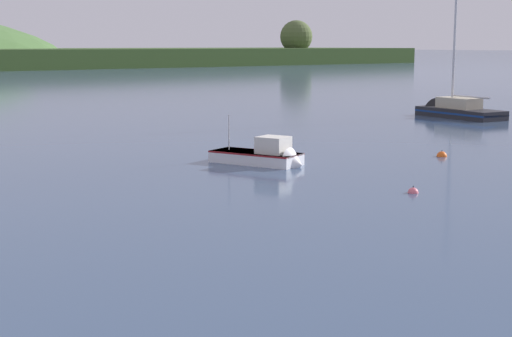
% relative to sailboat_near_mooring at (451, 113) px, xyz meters
% --- Properties ---
extents(sailboat_near_mooring, '(3.55, 9.48, 14.95)m').
position_rel_sailboat_near_mooring_xyz_m(sailboat_near_mooring, '(0.00, 0.00, 0.00)').
color(sailboat_near_mooring, '#232328').
rests_on(sailboat_near_mooring, ground).
extents(fishing_boat_moored, '(3.86, 5.59, 3.27)m').
position_rel_sailboat_near_mooring_xyz_m(fishing_boat_moored, '(-29.31, -13.47, -0.02)').
color(fishing_boat_moored, white).
rests_on(fishing_boat_moored, ground).
extents(mooring_buoy_off_fishing_boat, '(0.59, 0.59, 0.67)m').
position_rel_sailboat_near_mooring_xyz_m(mooring_buoy_off_fishing_boat, '(-19.20, -16.71, -0.32)').
color(mooring_buoy_off_fishing_boat, '#EA5B19').
rests_on(mooring_buoy_off_fishing_boat, ground).
extents(mooring_buoy_far_upstream, '(0.47, 0.47, 0.55)m').
position_rel_sailboat_near_mooring_xyz_m(mooring_buoy_far_upstream, '(-28.46, -23.63, -0.32)').
color(mooring_buoy_far_upstream, '#E06675').
rests_on(mooring_buoy_far_upstream, ground).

